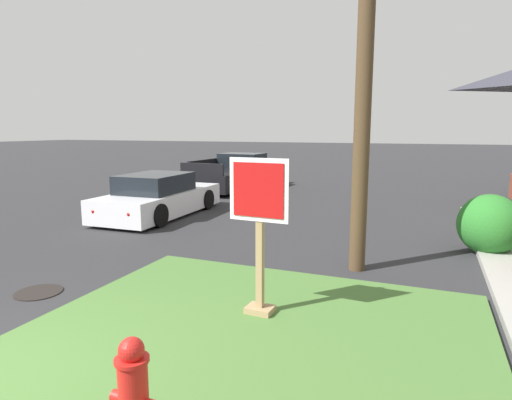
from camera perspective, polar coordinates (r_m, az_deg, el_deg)
grass_corner_patch at (r=5.13m, az=-2.24°, el=-19.41°), size 5.52×5.49×0.08m
stop_sign at (r=5.59m, az=0.46°, el=-4.99°), size 0.82×0.30×2.08m
manhole_cover at (r=7.60m, az=-26.93°, el=-10.88°), size 0.70×0.70×0.02m
parked_sedan_white at (r=12.87m, az=-12.80°, el=0.34°), size 2.00×4.49×1.25m
pickup_truck_black at (r=18.35m, az=-2.76°, el=3.43°), size 2.37×5.38×1.48m
shrub_by_curb at (r=9.85m, az=28.63°, el=-2.89°), size 1.23×1.23×1.23m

